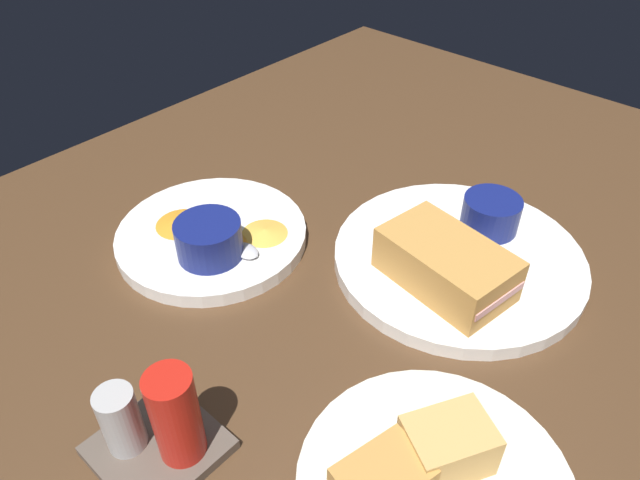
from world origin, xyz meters
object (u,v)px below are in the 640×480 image
(spoon_by_dark_ramekin, at_px, (470,250))
(spoon_by_gravy_ramekin, at_px, (238,246))
(ramekin_light_gravy, at_px, (209,238))
(plate_sandwich_main, at_px, (458,259))
(condiment_caddy, at_px, (158,428))
(sandwich_half_near, at_px, (443,263))
(plate_chips_companion, at_px, (212,236))
(ramekin_dark_sauce, at_px, (491,213))

(spoon_by_dark_ramekin, distance_m, spoon_by_gravy_ramekin, 0.25)
(spoon_by_dark_ramekin, distance_m, ramekin_light_gravy, 0.28)
(plate_sandwich_main, distance_m, condiment_caddy, 0.35)
(sandwich_half_near, distance_m, spoon_by_gravy_ramekin, 0.22)
(sandwich_half_near, distance_m, plate_chips_companion, 0.26)
(spoon_by_dark_ramekin, xyz_separation_m, spoon_by_gravy_ramekin, (0.19, 0.16, 0.00))
(ramekin_dark_sauce, height_order, plate_chips_companion, ramekin_dark_sauce)
(spoon_by_gravy_ramekin, bearing_deg, sandwich_half_near, -151.54)
(ramekin_dark_sauce, bearing_deg, plate_chips_companion, 42.91)
(ramekin_light_gravy, height_order, condiment_caddy, condiment_caddy)
(plate_sandwich_main, relative_size, ramekin_dark_sauce, 4.20)
(sandwich_half_near, bearing_deg, ramekin_dark_sauce, -85.74)
(plate_sandwich_main, xyz_separation_m, ramekin_dark_sauce, (0.00, -0.06, 0.03))
(ramekin_dark_sauce, xyz_separation_m, condiment_caddy, (0.05, 0.41, -0.00))
(condiment_caddy, bearing_deg, sandwich_half_near, -101.23)
(plate_sandwich_main, relative_size, sandwich_half_near, 1.88)
(spoon_by_dark_ramekin, xyz_separation_m, ramekin_light_gravy, (0.20, 0.19, 0.02))
(spoon_by_dark_ramekin, relative_size, plate_chips_companion, 0.47)
(ramekin_dark_sauce, bearing_deg, sandwich_half_near, 94.26)
(spoon_by_dark_ramekin, bearing_deg, spoon_by_gravy_ramekin, 40.42)
(sandwich_half_near, relative_size, condiment_caddy, 1.49)
(ramekin_dark_sauce, distance_m, plate_chips_companion, 0.31)
(spoon_by_gravy_ramekin, bearing_deg, condiment_caddy, 123.75)
(sandwich_half_near, distance_m, ramekin_light_gravy, 0.24)
(ramekin_dark_sauce, relative_size, ramekin_light_gravy, 0.91)
(sandwich_half_near, xyz_separation_m, condiment_caddy, (0.06, 0.30, -0.01))
(plate_chips_companion, bearing_deg, condiment_caddy, 131.98)
(spoon_by_gravy_ramekin, bearing_deg, spoon_by_dark_ramekin, -139.58)
(plate_sandwich_main, bearing_deg, spoon_by_dark_ramekin, -132.14)
(sandwich_half_near, bearing_deg, spoon_by_dark_ramekin, -89.40)
(plate_sandwich_main, xyz_separation_m, spoon_by_gravy_ramekin, (0.18, 0.15, 0.01))
(plate_sandwich_main, height_order, ramekin_dark_sauce, ramekin_dark_sauce)
(sandwich_half_near, xyz_separation_m, spoon_by_gravy_ramekin, (0.19, 0.10, -0.02))
(condiment_caddy, bearing_deg, plate_sandwich_main, -98.36)
(spoon_by_dark_ramekin, relative_size, spoon_by_gravy_ramekin, 1.01)
(plate_sandwich_main, bearing_deg, ramekin_dark_sauce, -89.86)
(sandwich_half_near, height_order, plate_chips_companion, sandwich_half_near)
(plate_sandwich_main, relative_size, ramekin_light_gravy, 3.81)
(ramekin_dark_sauce, distance_m, spoon_by_gravy_ramekin, 0.28)
(plate_chips_companion, relative_size, condiment_caddy, 2.24)
(ramekin_light_gravy, bearing_deg, condiment_caddy, 130.46)
(plate_chips_companion, height_order, condiment_caddy, condiment_caddy)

